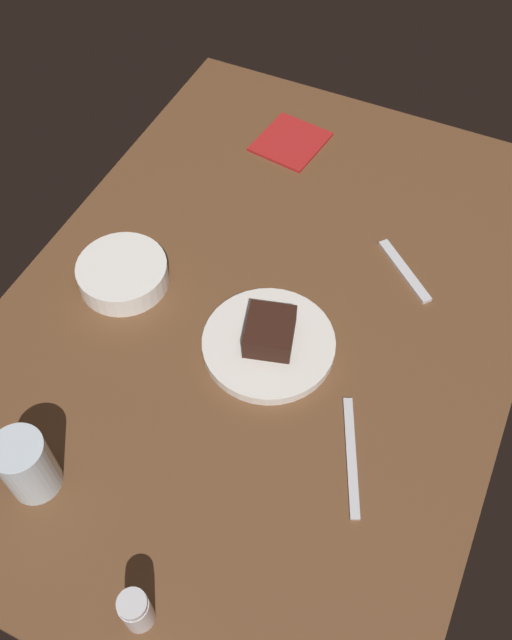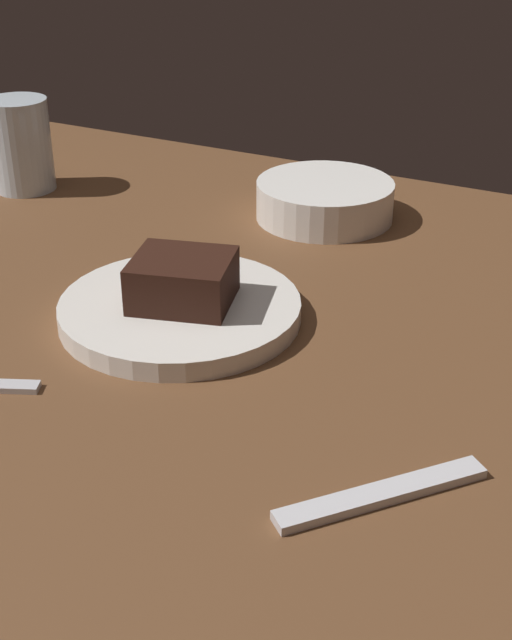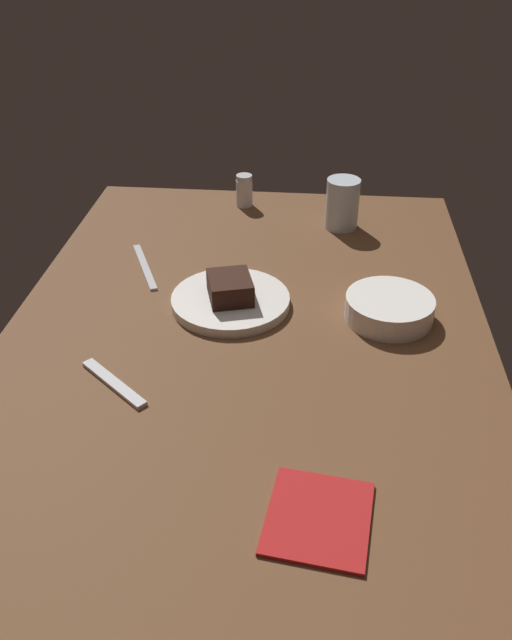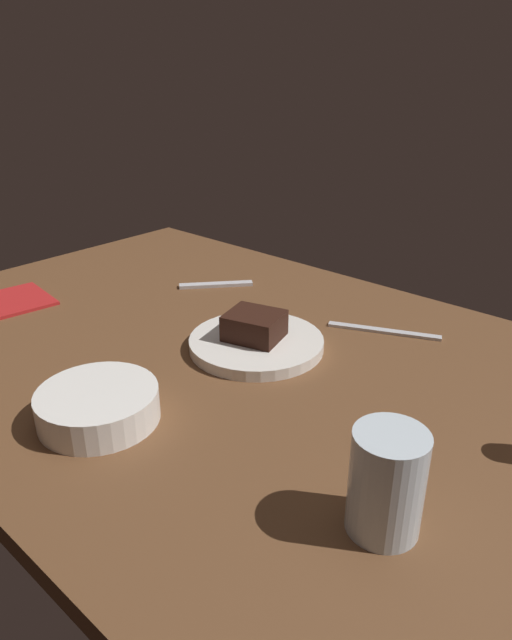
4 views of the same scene
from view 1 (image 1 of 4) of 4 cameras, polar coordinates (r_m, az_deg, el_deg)
The scene contains 9 objects.
dining_table at distance 116.81cm, azimuth 0.74°, elevation 0.51°, with size 120.00×84.00×3.00cm, color brown.
dessert_plate at distance 110.41cm, azimuth 1.06°, elevation -2.01°, with size 21.61×21.61×1.82cm, color white.
chocolate_cake_slice at distance 108.13cm, azimuth 1.16°, elevation -0.97°, with size 7.53×8.57×4.19cm, color black.
salt_shaker at distance 92.54cm, azimuth -9.99°, elevation -22.77°, with size 3.92×3.92×7.59cm.
water_glass at distance 100.31cm, azimuth -18.58°, elevation -11.42°, with size 7.34×7.34×11.11cm, color silver.
side_bowl at distance 119.75cm, azimuth -11.05°, elevation 3.82°, with size 15.53×15.53×4.27cm, color white.
dessert_spoon at distance 123.10cm, azimuth 12.28°, elevation 4.05°, with size 15.00×1.80×0.70cm, color silver.
butter_knife at distance 102.62cm, azimuth 7.96°, elevation -11.16°, with size 19.00×1.40×0.50cm, color silver.
folded_napkin at distance 144.85cm, azimuth 2.90°, elevation 14.64°, with size 13.78×12.48×0.60cm, color #B21E1E.
Camera 1 is at (62.87, 27.75, 95.95)cm, focal length 38.33 mm.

